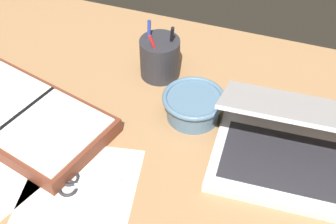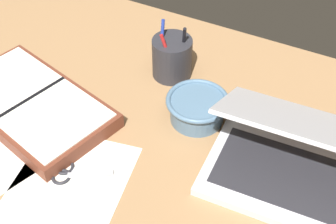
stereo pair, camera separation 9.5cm
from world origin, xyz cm
name	(u,v)px [view 1 (the left image)]	position (x,y,z in cm)	size (l,w,h in cm)	color
desk_top	(157,161)	(0.00, 0.00, 1.00)	(140.00, 100.00, 2.00)	#936D47
laptop	(301,147)	(27.08, 8.50, 6.58)	(35.08, 27.75, 16.51)	silver
bowl	(194,105)	(3.28, 14.17, 5.28)	(13.79, 13.79, 5.93)	slate
pen_cup	(160,58)	(-8.67, 25.46, 7.00)	(9.54, 9.54, 14.38)	#28282D
planner	(24,118)	(-30.42, -0.64, 3.89)	(41.50, 29.64, 3.97)	brown
scissors	(76,183)	(-12.52, -11.46, 2.33)	(12.17, 7.90, 0.80)	#B7B7BC
paper_sheet_front	(74,204)	(-10.65, -15.64, 2.08)	(21.43, 29.36, 0.16)	silver
paper_sheet_beside_planner	(1,171)	(-27.99, -13.59, 2.08)	(18.54, 26.49, 0.16)	white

